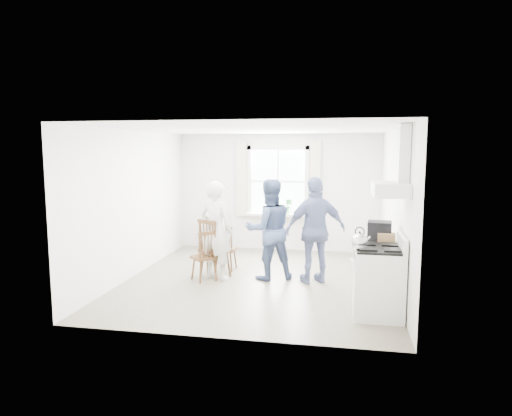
{
  "coord_description": "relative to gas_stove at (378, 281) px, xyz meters",
  "views": [
    {
      "loc": [
        1.37,
        -7.59,
        2.27
      ],
      "look_at": [
        -0.08,
        0.2,
        1.24
      ],
      "focal_mm": 32.0,
      "sensor_mm": 36.0,
      "label": 1
    }
  ],
  "objects": [
    {
      "name": "gas_stove",
      "position": [
        0.0,
        0.0,
        0.0
      ],
      "size": [
        0.68,
        0.76,
        1.12
      ],
      "color": "white",
      "rests_on": "ground"
    },
    {
      "name": "shelf_unit",
      "position": [
        -3.31,
        3.68,
        -0.08
      ],
      "size": [
        0.4,
        0.3,
        0.8
      ],
      "primitive_type": "cube",
      "color": "slate",
      "rests_on": "ground"
    },
    {
      "name": "cardboard_box",
      "position": [
        0.13,
        0.49,
        0.49
      ],
      "size": [
        0.25,
        0.19,
        0.16
      ],
      "primitive_type": "cube",
      "rotation": [
        0.0,
        0.0,
        -0.05
      ],
      "color": "olive",
      "rests_on": "low_cabinet"
    },
    {
      "name": "person_right",
      "position": [
        -0.93,
        1.4,
        0.42
      ],
      "size": [
        1.4,
        1.4,
        1.81
      ],
      "primitive_type": "imported",
      "rotation": [
        0.0,
        0.0,
        3.56
      ],
      "color": "navy",
      "rests_on": "ground"
    },
    {
      "name": "person_mid",
      "position": [
        -1.74,
        1.48,
        0.39
      ],
      "size": [
        1.12,
        1.12,
        1.75
      ],
      "primitive_type": "imported",
      "rotation": [
        0.0,
        0.0,
        3.56
      ],
      "color": "#43557C",
      "rests_on": "ground"
    },
    {
      "name": "range_hood",
      "position": [
        0.16,
        -0.0,
        1.42
      ],
      "size": [
        0.45,
        0.76,
        0.94
      ],
      "color": "silver",
      "rests_on": "room_shell"
    },
    {
      "name": "potted_plant",
      "position": [
        -1.66,
        3.71,
        0.53
      ],
      "size": [
        0.23,
        0.23,
        0.33
      ],
      "primitive_type": "imported",
      "rotation": [
        0.0,
        0.0,
        -0.33
      ],
      "color": "#2F6933",
      "rests_on": "window_assembly"
    },
    {
      "name": "stereo_stack",
      "position": [
        0.05,
        0.64,
        0.57
      ],
      "size": [
        0.37,
        0.34,
        0.3
      ],
      "color": "black",
      "rests_on": "low_cabinet"
    },
    {
      "name": "windsor_chair_c",
      "position": [
        -2.77,
        1.13,
        0.06
      ],
      "size": [
        0.52,
        0.52,
        0.89
      ],
      "color": "#482D17",
      "rests_on": "ground"
    },
    {
      "name": "windsor_chair_b",
      "position": [
        -2.76,
        1.31,
        0.16
      ],
      "size": [
        0.6,
        0.6,
        1.06
      ],
      "color": "#482D17",
      "rests_on": "ground"
    },
    {
      "name": "kettle",
      "position": [
        -0.27,
        -0.13,
        0.56
      ],
      "size": [
        0.21,
        0.21,
        0.3
      ],
      "color": "silver",
      "rests_on": "gas_stove"
    },
    {
      "name": "person_left",
      "position": [
        -2.64,
        1.3,
        0.38
      ],
      "size": [
        0.81,
        0.81,
        1.73
      ],
      "primitive_type": "imported",
      "rotation": [
        0.0,
        0.0,
        2.78
      ],
      "color": "silver",
      "rests_on": "ground"
    },
    {
      "name": "room_shell",
      "position": [
        -1.91,
        1.35,
        0.82
      ],
      "size": [
        4.62,
        5.12,
        2.64
      ],
      "color": "#7A705E",
      "rests_on": "ground"
    },
    {
      "name": "low_cabinet",
      "position": [
        0.07,
        0.7,
        -0.03
      ],
      "size": [
        0.5,
        0.55,
        0.9
      ],
      "primitive_type": "cube",
      "color": "silver",
      "rests_on": "ground"
    },
    {
      "name": "window_assembly",
      "position": [
        -1.91,
        3.8,
        0.98
      ],
      "size": [
        1.88,
        0.24,
        1.7
      ],
      "color": "white",
      "rests_on": "room_shell"
    },
    {
      "name": "windsor_chair_a",
      "position": [
        -2.64,
        1.84,
        0.04
      ],
      "size": [
        0.39,
        0.38,
        0.86
      ],
      "color": "#482D17",
      "rests_on": "ground"
    }
  ]
}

